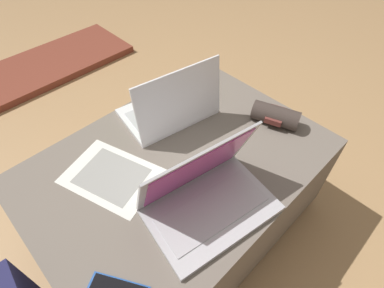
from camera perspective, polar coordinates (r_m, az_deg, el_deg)
The scene contains 7 objects.
ground_plane at distance 1.38m, azimuth -2.04°, elevation -14.30°, with size 14.00×14.00×0.00m, color tan.
ottoman at distance 1.19m, azimuth -2.32°, elevation -9.47°, with size 1.00×0.73×0.43m.
laptop_near at distance 0.88m, azimuth 2.76°, elevation -9.80°, with size 0.40×0.30×0.24m.
laptop_far at distance 1.13m, azimuth -4.02°, elevation 6.93°, with size 0.37×0.29×0.24m.
paper_sheet at distance 1.01m, azimuth -15.06°, elevation -5.88°, with size 0.29×0.35×0.00m.
wrist_brace at distance 1.16m, azimuth 15.62°, elevation 5.28°, with size 0.13×0.19×0.07m.
fireplace_hearth at distance 2.39m, azimuth -28.58°, elevation 11.83°, with size 1.40×0.50×0.04m.
Camera 1 is at (-0.41, -0.49, 1.22)m, focal length 28.00 mm.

